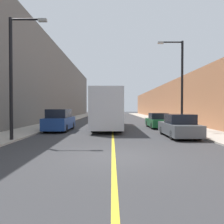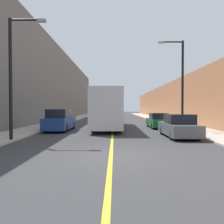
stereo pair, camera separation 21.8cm
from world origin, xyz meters
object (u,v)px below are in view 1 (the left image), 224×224
at_px(parked_suv_left, 60,121).
at_px(street_lamp_right, 181,80).
at_px(bus, 108,109).
at_px(street_lamp_left, 15,71).
at_px(car_right_mid, 159,121).
at_px(car_right_near, 180,127).

relative_size(parked_suv_left, street_lamp_right, 0.65).
distance_m(bus, street_lamp_left, 10.50).
bearing_deg(car_right_mid, street_lamp_left, -139.95).
distance_m(car_right_near, car_right_mid, 6.77).
bearing_deg(car_right_mid, parked_suv_left, -163.43).
height_order(bus, parked_suv_left, bus).
distance_m(street_lamp_left, street_lamp_right, 13.19).
xyz_separation_m(car_right_near, street_lamp_left, (-10.36, -1.91, 3.48)).
distance_m(parked_suv_left, car_right_near, 9.98).
bearing_deg(bus, street_lamp_right, -22.79).
relative_size(bus, car_right_mid, 2.78).
bearing_deg(street_lamp_right, street_lamp_left, -152.64).
height_order(car_right_near, street_lamp_right, street_lamp_right).
xyz_separation_m(car_right_mid, street_lamp_right, (1.38, -2.62, 3.76)).
distance_m(car_right_near, street_lamp_right, 5.74).
relative_size(car_right_near, street_lamp_right, 0.59).
bearing_deg(parked_suv_left, car_right_near, -24.04).
bearing_deg(parked_suv_left, bus, 33.65).
xyz_separation_m(bus, parked_suv_left, (-4.13, -2.75, -1.04)).
bearing_deg(street_lamp_right, parked_suv_left, -179.55).
relative_size(street_lamp_left, street_lamp_right, 0.94).
distance_m(car_right_near, street_lamp_left, 11.09).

